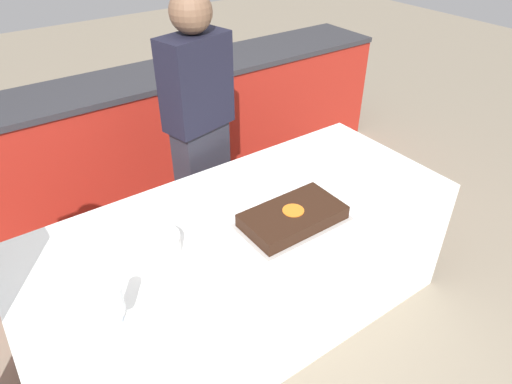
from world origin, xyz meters
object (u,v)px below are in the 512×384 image
cake (293,217)px  wine_glass (116,300)px  plate_stack (158,244)px  person_cutting_cake (200,131)px

cake → wine_glass: bearing=-173.3°
cake → wine_glass: wine_glass is taller
wine_glass → plate_stack: bearing=44.8°
wine_glass → person_cutting_cake: size_ratio=0.12×
cake → wine_glass: 0.89m
plate_stack → wine_glass: bearing=-135.2°
person_cutting_cake → plate_stack: bearing=35.9°
plate_stack → person_cutting_cake: 0.92m
wine_glass → person_cutting_cake: 1.31m
cake → plate_stack: (-0.60, 0.18, 0.01)m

